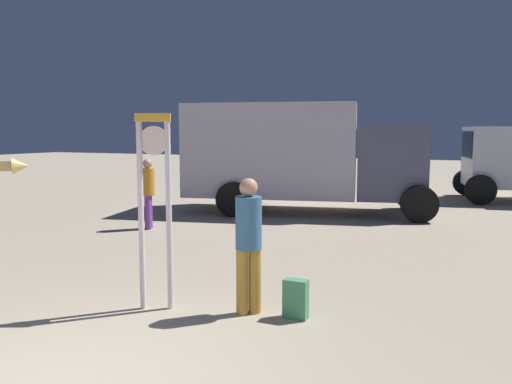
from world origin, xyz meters
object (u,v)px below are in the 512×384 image
at_px(person_distant, 148,190).
at_px(box_truck_near, 298,153).
at_px(standing_clock, 155,194).
at_px(backpack, 296,299).
at_px(person_near_clock, 249,239).

distance_m(person_distant, box_truck_near, 4.44).
height_order(standing_clock, box_truck_near, box_truck_near).
relative_size(standing_clock, backpack, 5.15).
relative_size(person_distant, box_truck_near, 0.23).
distance_m(backpack, box_truck_near, 8.35).
bearing_deg(backpack, box_truck_near, 109.39).
xyz_separation_m(person_near_clock, box_truck_near, (-2.16, 7.84, 0.68)).
relative_size(person_near_clock, backpack, 3.52).
bearing_deg(standing_clock, person_near_clock, 15.15).
relative_size(backpack, person_distant, 0.29).
xyz_separation_m(person_near_clock, person_distant, (-4.38, 4.06, -0.03)).
bearing_deg(box_truck_near, person_near_clock, -74.60).
distance_m(standing_clock, person_distant, 5.48).
bearing_deg(person_near_clock, box_truck_near, 105.40).
bearing_deg(person_near_clock, standing_clock, -164.85).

